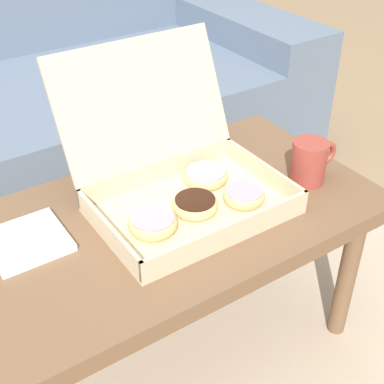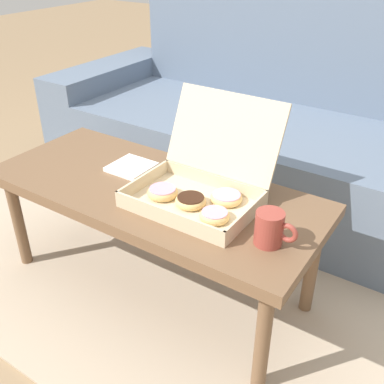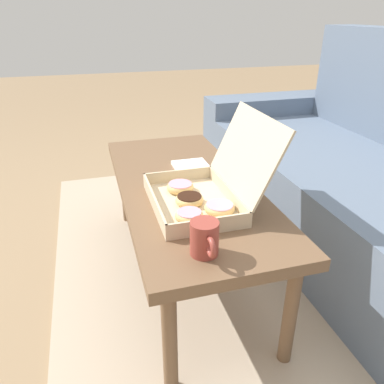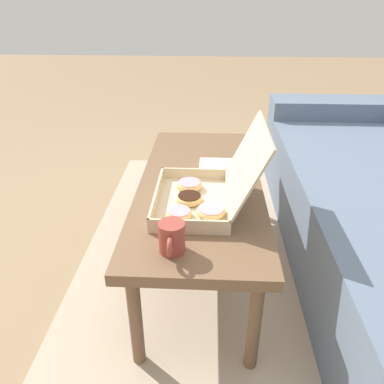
% 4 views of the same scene
% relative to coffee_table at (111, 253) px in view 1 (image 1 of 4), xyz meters
% --- Properties ---
extents(ground_plane, '(12.00, 12.00, 0.00)m').
position_rel_coffee_table_xyz_m(ground_plane, '(0.00, 0.07, -0.39)').
color(ground_plane, '#937756').
extents(area_rug, '(2.31, 1.85, 0.01)m').
position_rel_coffee_table_xyz_m(area_rug, '(0.00, 0.37, -0.39)').
color(area_rug, tan).
rests_on(area_rug, ground_plane).
extents(coffee_table, '(1.17, 0.50, 0.44)m').
position_rel_coffee_table_xyz_m(coffee_table, '(0.00, 0.00, 0.00)').
color(coffee_table, brown).
rests_on(coffee_table, ground_plane).
extents(pastry_box, '(0.39, 0.39, 0.30)m').
position_rel_coffee_table_xyz_m(pastry_box, '(0.19, 0.02, 0.10)').
color(pastry_box, beige).
rests_on(pastry_box, coffee_table).
extents(coffee_mug, '(0.12, 0.08, 0.10)m').
position_rel_coffee_table_xyz_m(coffee_mug, '(0.47, -0.07, 0.10)').
color(coffee_mug, '#993D33').
rests_on(coffee_mug, coffee_table).
extents(napkin_stack, '(0.14, 0.14, 0.02)m').
position_rel_coffee_table_xyz_m(napkin_stack, '(-0.14, 0.06, 0.05)').
color(napkin_stack, white).
rests_on(napkin_stack, coffee_table).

